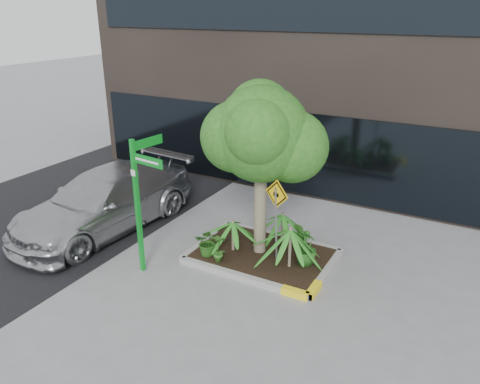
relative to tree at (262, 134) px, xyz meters
The scene contains 14 objects.
ground 3.08m from the tree, 100.34° to the right, with size 80.00×80.00×0.00m, color gray.
asphalt_road 7.26m from the tree, behind, with size 7.00×80.00×0.01m, color black.
planter 2.96m from the tree, 37.67° to the right, with size 3.35×2.36×0.15m.
tree is the anchor object (origin of this frame).
palm_front 2.21m from the tree, 20.79° to the right, with size 1.12×1.12×1.24m.
palm_left 2.26m from the tree, 153.25° to the right, with size 0.89×0.89×0.99m.
palm_back 2.32m from the tree, 69.89° to the left, with size 0.86×0.86×0.96m.
parked_car 4.96m from the tree, behind, with size 2.22×5.46×1.58m, color #B2B2B7.
shrub_a 2.85m from the tree, 140.96° to the right, with size 0.61×0.61×0.68m, color #255618.
shrub_b 2.74m from the tree, ahead, with size 0.49×0.49×0.88m, color #245E1C.
shrub_c 2.77m from the tree, 122.01° to the right, with size 0.39×0.39×0.74m, color #316820.
shrub_d 2.76m from the tree, 39.83° to the left, with size 0.36×0.36×0.66m, color #2B661D.
street_sign_post 2.95m from the tree, 137.37° to the right, with size 0.92×0.98×3.12m.
cattle_sign 1.69m from the tree, 39.53° to the right, with size 0.62×0.23×2.12m.
Camera 1 is at (4.47, -8.66, 5.70)m, focal length 35.00 mm.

